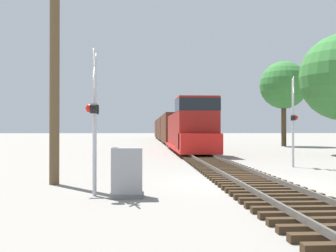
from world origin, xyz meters
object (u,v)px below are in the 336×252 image
crossing_signal_near (94,113)px  crossing_signal_far (293,118)px  relay_cabinet (127,173)px  utility_pole (55,61)px  freight_train (169,129)px  tree_mid_background (284,85)px

crossing_signal_near → crossing_signal_far: crossing_signal_far is taller
relay_cabinet → utility_pole: utility_pole is taller
freight_train → tree_mid_background: size_ratio=7.00×
tree_mid_background → crossing_signal_far: bearing=-108.8°
crossing_signal_near → utility_pole: (-1.74, 2.55, 2.00)m
freight_train → crossing_signal_near: 49.73m
freight_train → utility_pole: bearing=-98.6°
utility_pole → freight_train: bearing=81.4°
crossing_signal_near → crossing_signal_far: (9.35, 8.38, 0.10)m
crossing_signal_near → utility_pole: bearing=-147.8°
utility_pole → crossing_signal_near: bearing=-55.8°
freight_train → relay_cabinet: freight_train is taller
crossing_signal_far → relay_cabinet: (-8.34, -8.67, -1.85)m
crossing_signal_near → relay_cabinet: 2.04m
relay_cabinet → utility_pole: size_ratio=0.17×
crossing_signal_near → tree_mid_background: bearing=149.9°
crossing_signal_far → utility_pole: utility_pole is taller
relay_cabinet → tree_mid_background: tree_mid_background is taller
freight_train → relay_cabinet: 49.95m
relay_cabinet → utility_pole: 5.45m
crossing_signal_far → tree_mid_background: (8.63, 25.34, 4.65)m
crossing_signal_near → utility_pole: utility_pole is taller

